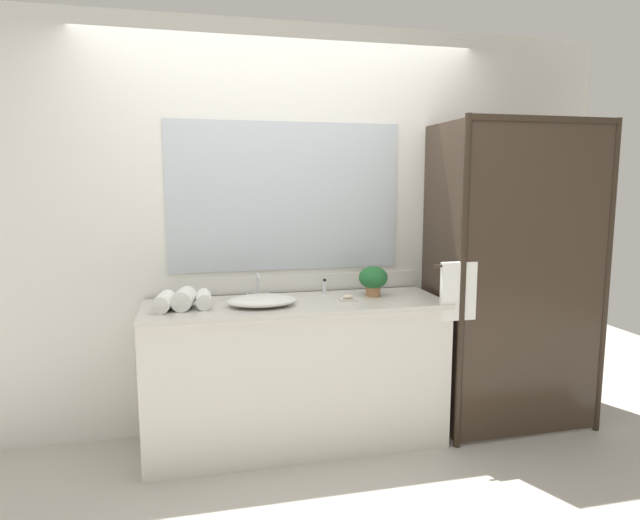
# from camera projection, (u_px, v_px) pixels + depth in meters

# --- Properties ---
(ground_plane) EXTENTS (8.00, 8.00, 0.00)m
(ground_plane) POSITION_uv_depth(u_px,v_px,m) (297.00, 443.00, 3.43)
(ground_plane) COLOR #B7B2A8
(wall_back_with_mirror) EXTENTS (4.40, 0.06, 2.60)m
(wall_back_with_mirror) POSITION_uv_depth(u_px,v_px,m) (285.00, 230.00, 3.58)
(wall_back_with_mirror) COLOR silver
(wall_back_with_mirror) RESTS_ON ground_plane
(vanity_cabinet) EXTENTS (1.80, 0.58, 0.90)m
(vanity_cabinet) POSITION_uv_depth(u_px,v_px,m) (296.00, 373.00, 3.37)
(vanity_cabinet) COLOR silver
(vanity_cabinet) RESTS_ON ground_plane
(shower_enclosure) EXTENTS (1.20, 0.59, 2.00)m
(shower_enclosure) POSITION_uv_depth(u_px,v_px,m) (504.00, 278.00, 3.39)
(shower_enclosure) COLOR #2D2319
(shower_enclosure) RESTS_ON ground_plane
(sink_basin) EXTENTS (0.41, 0.29, 0.06)m
(sink_basin) POSITION_uv_depth(u_px,v_px,m) (262.00, 300.00, 3.20)
(sink_basin) COLOR white
(sink_basin) RESTS_ON vanity_cabinet
(faucet) EXTENTS (0.17, 0.16, 0.16)m
(faucet) POSITION_uv_depth(u_px,v_px,m) (258.00, 290.00, 3.37)
(faucet) COLOR silver
(faucet) RESTS_ON vanity_cabinet
(potted_plant) EXTENTS (0.18, 0.18, 0.19)m
(potted_plant) POSITION_uv_depth(u_px,v_px,m) (373.00, 279.00, 3.46)
(potted_plant) COLOR #B77A51
(potted_plant) RESTS_ON vanity_cabinet
(soap_dish) EXTENTS (0.10, 0.07, 0.04)m
(soap_dish) POSITION_uv_depth(u_px,v_px,m) (348.00, 298.00, 3.34)
(soap_dish) COLOR silver
(soap_dish) RESTS_ON vanity_cabinet
(amenity_bottle_body_wash) EXTENTS (0.03, 0.03, 0.10)m
(amenity_bottle_body_wash) POSITION_uv_depth(u_px,v_px,m) (325.00, 287.00, 3.54)
(amenity_bottle_body_wash) COLOR silver
(amenity_bottle_body_wash) RESTS_ON vanity_cabinet
(amenity_bottle_lotion) EXTENTS (0.02, 0.02, 0.10)m
(amenity_bottle_lotion) POSITION_uv_depth(u_px,v_px,m) (373.00, 284.00, 3.62)
(amenity_bottle_lotion) COLOR #4C7056
(amenity_bottle_lotion) RESTS_ON vanity_cabinet
(rolled_towel_near_edge) EXTENTS (0.13, 0.23, 0.10)m
(rolled_towel_near_edge) POSITION_uv_depth(u_px,v_px,m) (164.00, 302.00, 3.08)
(rolled_towel_near_edge) COLOR white
(rolled_towel_near_edge) RESTS_ON vanity_cabinet
(rolled_towel_middle) EXTENTS (0.15, 0.21, 0.11)m
(rolled_towel_middle) POSITION_uv_depth(u_px,v_px,m) (184.00, 299.00, 3.12)
(rolled_towel_middle) COLOR white
(rolled_towel_middle) RESTS_ON vanity_cabinet
(rolled_towel_far_edge) EXTENTS (0.09, 0.20, 0.09)m
(rolled_towel_far_edge) POSITION_uv_depth(u_px,v_px,m) (204.00, 299.00, 3.16)
(rolled_towel_far_edge) COLOR white
(rolled_towel_far_edge) RESTS_ON vanity_cabinet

